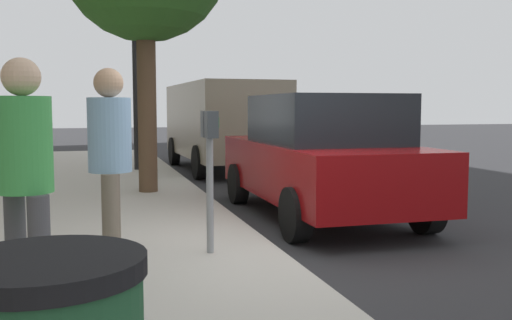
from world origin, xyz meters
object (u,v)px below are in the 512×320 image
parking_meter (210,151)px  traffic_signal (140,64)px  pedestrian_bystander (24,163)px  pedestrian_at_meter (110,149)px  parked_sedan_near (321,156)px  parked_van_far (222,121)px

parking_meter → traffic_signal: size_ratio=0.39×
parking_meter → traffic_signal: 8.11m
pedestrian_bystander → pedestrian_at_meter: bearing=31.4°
parked_sedan_near → pedestrian_at_meter: bearing=126.9°
parked_sedan_near → parked_van_far: size_ratio=0.84×
pedestrian_bystander → parked_van_far: size_ratio=0.34×
parked_sedan_near → parking_meter: bearing=136.0°
parking_meter → parked_sedan_near: size_ratio=0.32×
parking_meter → parked_van_far: size_ratio=0.27×
traffic_signal → pedestrian_bystander: bearing=170.5°
parked_sedan_near → traffic_signal: 6.43m
pedestrian_bystander → parked_sedan_near: (3.39, -3.64, -0.31)m
parking_meter → pedestrian_bystander: size_ratio=0.79×
parked_van_far → parking_meter: bearing=166.6°
parked_van_far → traffic_signal: (-0.70, 2.09, 1.32)m
pedestrian_bystander → parked_sedan_near: size_ratio=0.41×
pedestrian_at_meter → pedestrian_bystander: pedestrian_at_meter is taller
parking_meter → parked_van_far: parked_van_far is taller
pedestrian_at_meter → parked_sedan_near: pedestrian_at_meter is taller
parked_sedan_near → pedestrian_bystander: bearing=132.9°
pedestrian_at_meter → parked_sedan_near: size_ratio=0.41×
parking_meter → parked_van_far: (8.69, -2.07, 0.09)m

